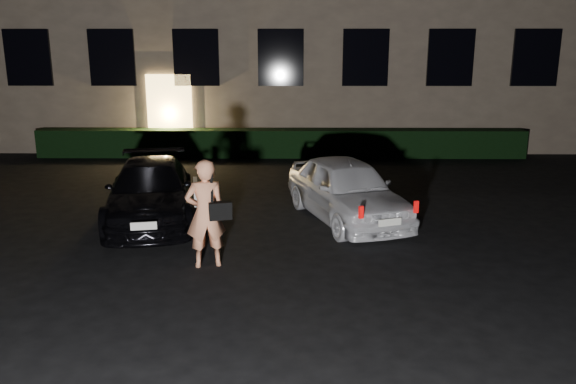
{
  "coord_description": "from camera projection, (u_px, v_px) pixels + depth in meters",
  "views": [
    {
      "loc": [
        0.41,
        -6.75,
        3.21
      ],
      "look_at": [
        0.32,
        2.0,
        1.0
      ],
      "focal_mm": 35.0,
      "sensor_mm": 36.0,
      "label": 1
    }
  ],
  "objects": [
    {
      "name": "ground",
      "position": [
        262.0,
        304.0,
        7.33
      ],
      "size": [
        80.0,
        80.0,
        0.0
      ],
      "primitive_type": "plane",
      "color": "black",
      "rests_on": "ground"
    },
    {
      "name": "hedge",
      "position": [
        281.0,
        143.0,
        17.41
      ],
      "size": [
        15.0,
        0.7,
        0.85
      ],
      "primitive_type": "cube",
      "color": "black",
      "rests_on": "ground"
    },
    {
      "name": "sedan",
      "position": [
        151.0,
        191.0,
        10.87
      ],
      "size": [
        2.29,
        4.14,
        1.13
      ],
      "rotation": [
        0.0,
        0.0,
        0.19
      ],
      "color": "black",
      "rests_on": "ground"
    },
    {
      "name": "hatch",
      "position": [
        346.0,
        189.0,
        10.84
      ],
      "size": [
        2.53,
        3.86,
        1.22
      ],
      "rotation": [
        0.0,
        0.0,
        0.33
      ],
      "color": "white",
      "rests_on": "ground"
    },
    {
      "name": "man",
      "position": [
        206.0,
        213.0,
        8.43
      ],
      "size": [
        0.76,
        0.55,
        1.67
      ],
      "rotation": [
        0.0,
        0.0,
        3.42
      ],
      "color": "tan",
      "rests_on": "ground"
    }
  ]
}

